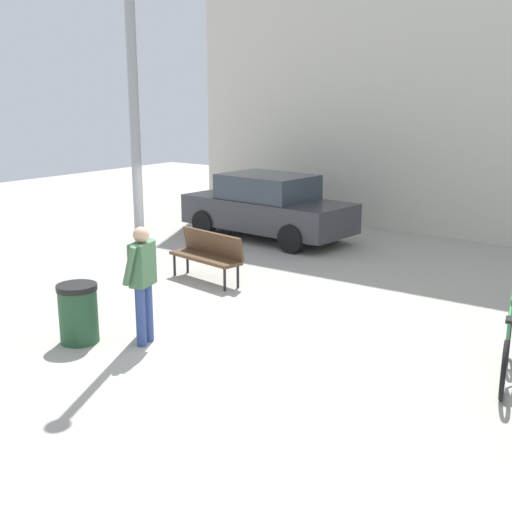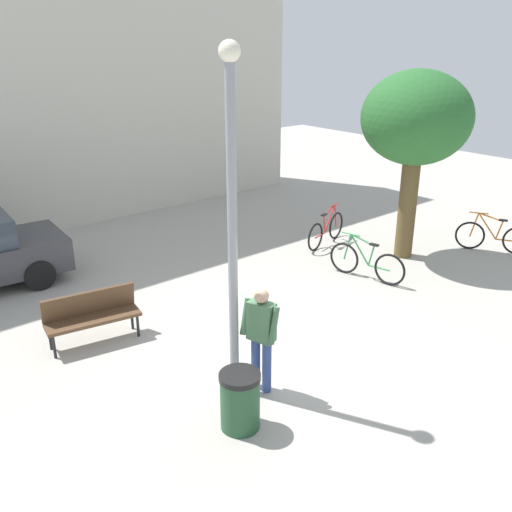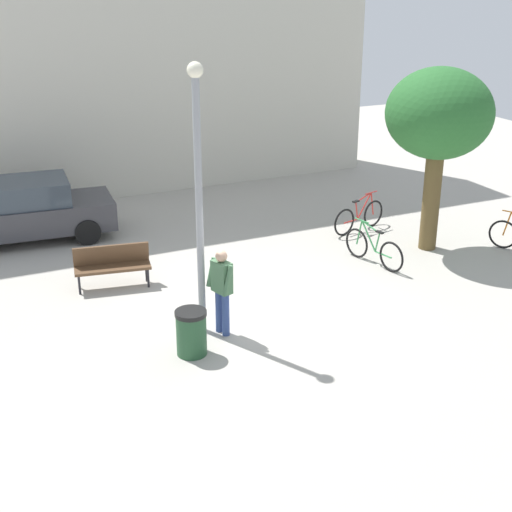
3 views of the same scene
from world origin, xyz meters
name	(u,v)px [view 1 (image 1 of 3)]	position (x,y,z in m)	size (l,w,h in m)	color
ground_plane	(242,345)	(0.00, 0.00, 0.00)	(36.00, 36.00, 0.00)	#A8A399
building_facade	(480,39)	(0.00, 9.46, 4.67)	(15.15, 2.00, 9.34)	beige
lamppost	(135,135)	(-1.44, -0.47, 2.86)	(0.28, 0.28, 4.98)	gray
person_by_lamppost	(143,277)	(-1.15, -0.74, 0.97)	(0.40, 0.63, 1.67)	#334784
park_bench	(208,252)	(-2.46, 2.24, 0.55)	(1.66, 0.74, 0.92)	#513823
bicycle_green	(506,351)	(3.30, 0.95, 0.38)	(0.44, 1.78, 0.97)	black
parked_car_charcoal	(267,207)	(-3.65, 5.91, 0.77)	(4.33, 2.09, 1.55)	#38383D
trash_bin	(78,313)	(-1.94, -1.23, 0.42)	(0.57, 0.57, 0.84)	#234C2D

